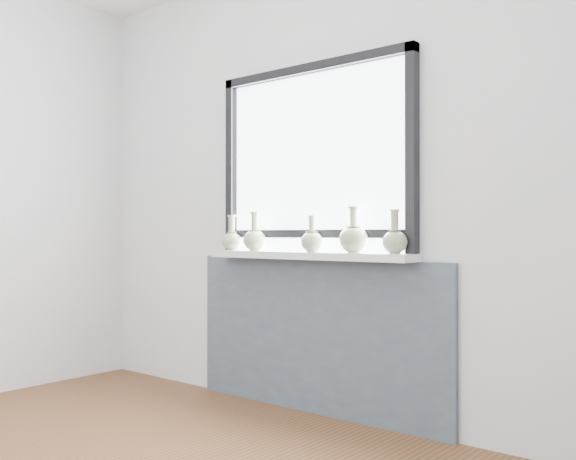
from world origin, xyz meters
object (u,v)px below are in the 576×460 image
Objects in this scene: windowsill at (306,256)px; vase_a at (232,239)px; vase_b at (255,238)px; vase_e at (395,240)px; vase_d at (354,238)px; vase_c at (312,240)px.

vase_a is (-0.56, -0.02, 0.09)m from windowsill.
vase_b reaches higher than windowsill.
windowsill is at bearing 179.09° from vase_e.
vase_d is at bearing 0.84° from vase_a.
vase_e is (0.56, -0.01, 0.09)m from windowsill.
vase_c is 0.26m from vase_d.
vase_a is 1.08× the size of vase_c.
vase_d is (0.31, -0.00, 0.10)m from windowsill.
vase_a is at bearing 178.89° from vase_c.
vase_b is (-0.37, -0.02, 0.09)m from windowsill.
vase_a is 0.19m from vase_b.
vase_e is (1.12, 0.01, 0.00)m from vase_a.
vase_a is at bearing -178.29° from windowsill.
vase_e is at bearing -0.91° from windowsill.
vase_a is 0.87m from vase_d.
windowsill is 5.77× the size of vase_b.
vase_a is 1.12m from vase_e.
windowsill is 0.38m from vase_b.
vase_d is at bearing 5.58° from vase_c.
vase_b is at bearing 178.70° from vase_c.
vase_d reaches higher than vase_c.
windowsill is 6.15× the size of vase_a.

